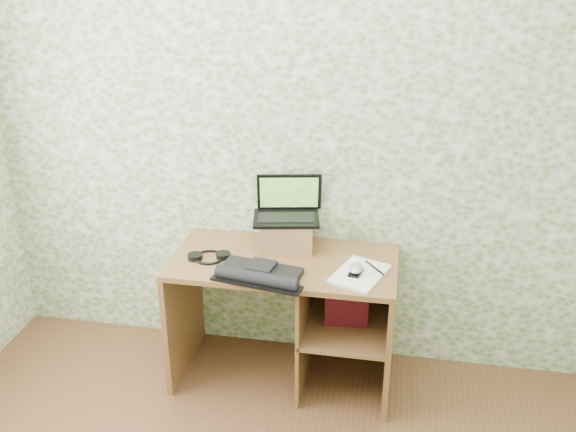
% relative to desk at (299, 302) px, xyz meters
% --- Properties ---
extents(wall_back, '(3.50, 0.00, 3.50)m').
position_rel_desk_xyz_m(wall_back, '(-0.08, 0.28, 0.82)').
color(wall_back, white).
rests_on(wall_back, ground).
extents(desk, '(1.20, 0.60, 0.75)m').
position_rel_desk_xyz_m(desk, '(0.00, 0.00, 0.00)').
color(desk, brown).
rests_on(desk, floor).
extents(riser, '(0.32, 0.28, 0.17)m').
position_rel_desk_xyz_m(riser, '(-0.09, 0.12, 0.35)').
color(riser, olive).
rests_on(riser, desk).
extents(laptop, '(0.39, 0.31, 0.24)m').
position_rel_desk_xyz_m(laptop, '(-0.09, 0.15, 0.49)').
color(laptop, black).
rests_on(laptop, riser).
extents(keyboard, '(0.48, 0.31, 0.07)m').
position_rel_desk_xyz_m(keyboard, '(-0.16, -0.24, 0.29)').
color(keyboard, black).
rests_on(keyboard, desk).
extents(headphones, '(0.22, 0.20, 0.03)m').
position_rel_desk_xyz_m(headphones, '(-0.47, -0.09, 0.28)').
color(headphones, black).
rests_on(headphones, desk).
extents(notepad, '(0.32, 0.37, 0.01)m').
position_rel_desk_xyz_m(notepad, '(0.33, -0.13, 0.28)').
color(notepad, white).
rests_on(notepad, desk).
extents(mouse, '(0.09, 0.12, 0.04)m').
position_rel_desk_xyz_m(mouse, '(0.31, -0.14, 0.30)').
color(mouse, silver).
rests_on(mouse, notepad).
extents(pen, '(0.10, 0.13, 0.01)m').
position_rel_desk_xyz_m(pen, '(0.40, -0.07, 0.29)').
color(pen, black).
rests_on(pen, notepad).
extents(red_box, '(0.24, 0.10, 0.28)m').
position_rel_desk_xyz_m(red_box, '(0.27, -0.03, 0.05)').
color(red_box, maroon).
rests_on(red_box, desk).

